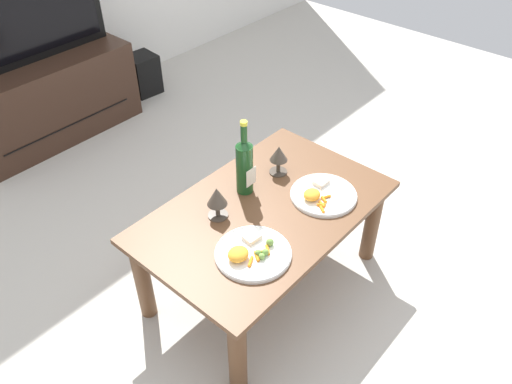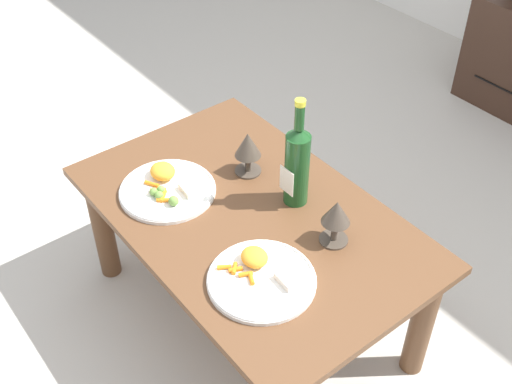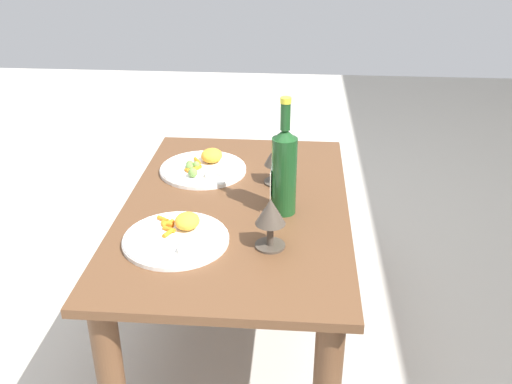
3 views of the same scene
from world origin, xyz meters
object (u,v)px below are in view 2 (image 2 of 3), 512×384
goblet_right (336,215)px  dinner_plate_left (167,188)px  wine_bottle (297,163)px  dining_table (250,235)px  goblet_left (248,147)px  dinner_plate_right (261,277)px

goblet_right → dinner_plate_left: 0.53m
goblet_right → dinner_plate_left: goblet_right is taller
wine_bottle → goblet_right: bearing=-8.0°
dining_table → goblet_left: 0.27m
goblet_left → wine_bottle: bearing=8.0°
wine_bottle → goblet_left: size_ratio=2.41×
dinner_plate_right → dinner_plate_left: bearing=-179.9°
dining_table → dinner_plate_left: dinner_plate_left is taller
wine_bottle → dinner_plate_left: size_ratio=1.20×
dinner_plate_left → dinner_plate_right: bearing=0.1°
dinner_plate_left → goblet_left: bearing=73.5°
goblet_left → goblet_right: size_ratio=1.03×
wine_bottle → dinner_plate_left: 0.40m
dining_table → wine_bottle: (0.04, 0.14, 0.23)m
goblet_left → goblet_right: goblet_left is taller
dinner_plate_left → dinner_plate_right: 0.45m
dining_table → goblet_left: goblet_left is taller
dining_table → wine_bottle: 0.27m
goblet_left → dinner_plate_left: bearing=-106.5°
dining_table → goblet_right: 0.31m
dinner_plate_right → goblet_right: bearing=88.1°
wine_bottle → goblet_left: bearing=-172.0°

